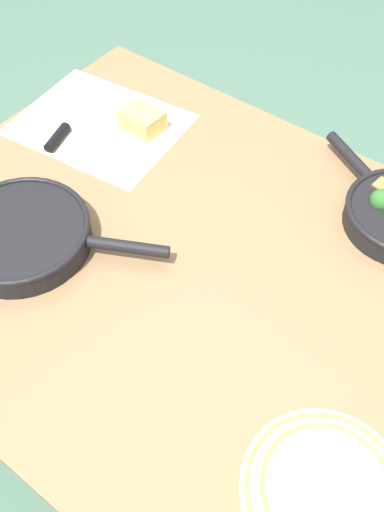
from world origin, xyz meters
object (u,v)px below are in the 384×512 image
Objects in this scene: grater_knife at (65,129)px; cheese_block at (142,120)px; skillet_eggs at (23,235)px; dinner_plate_stack at (326,490)px.

cheese_block is (-0.14, -0.12, 0.02)m from grater_knife.
grater_knife is at bearing 94.67° from skillet_eggs.
grater_knife is 0.88× the size of dinner_plate_stack.
grater_knife is 0.95m from dinner_plate_stack.
cheese_block reaches higher than dinner_plate_stack.
skillet_eggs is 0.41m from cheese_block.
skillet_eggs is 1.61× the size of dinner_plate_stack.
skillet_eggs is at bearing -164.90° from grater_knife.
skillet_eggs reaches higher than cheese_block.
skillet_eggs is 4.20× the size of cheese_block.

